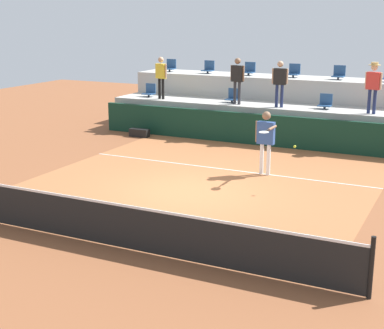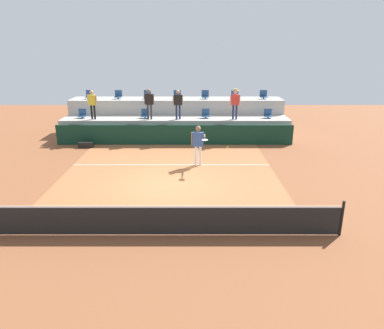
% 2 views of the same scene
% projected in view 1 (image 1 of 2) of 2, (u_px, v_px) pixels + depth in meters
% --- Properties ---
extents(ground_plane, '(40.00, 40.00, 0.00)m').
position_uv_depth(ground_plane, '(190.00, 191.00, 15.02)').
color(ground_plane, brown).
extents(court_inner_paint, '(9.00, 10.00, 0.01)m').
position_uv_depth(court_inner_paint, '(206.00, 181.00, 15.89)').
color(court_inner_paint, '#A36038').
rests_on(court_inner_paint, ground_plane).
extents(court_service_line, '(9.00, 0.06, 0.00)m').
position_uv_depth(court_service_line, '(226.00, 169.00, 17.11)').
color(court_service_line, silver).
rests_on(court_service_line, ground_plane).
extents(tennis_net, '(10.48, 0.08, 1.07)m').
position_uv_depth(tennis_net, '(101.00, 221.00, 11.42)').
color(tennis_net, black).
rests_on(tennis_net, ground_plane).
extents(sponsor_backboard, '(13.00, 0.16, 1.10)m').
position_uv_depth(sponsor_backboard, '(266.00, 130.00, 20.10)').
color(sponsor_backboard, '#0F3323').
rests_on(sponsor_backboard, ground_plane).
extents(seating_tier_lower, '(13.00, 1.80, 1.25)m').
position_uv_depth(seating_tier_lower, '(277.00, 122.00, 21.21)').
color(seating_tier_lower, '#ADAAA3').
rests_on(seating_tier_lower, ground_plane).
extents(seating_tier_upper, '(13.00, 1.80, 2.10)m').
position_uv_depth(seating_tier_upper, '(292.00, 104.00, 22.67)').
color(seating_tier_upper, '#ADAAA3').
rests_on(seating_tier_upper, ground_plane).
extents(stadium_chair_lower_far_left, '(0.44, 0.40, 0.52)m').
position_uv_depth(stadium_chair_lower_far_left, '(150.00, 91.00, 23.22)').
color(stadium_chair_lower_far_left, '#2D2D33').
rests_on(stadium_chair_lower_far_left, seating_tier_lower).
extents(stadium_chair_lower_left, '(0.44, 0.40, 0.52)m').
position_uv_depth(stadium_chair_lower_left, '(233.00, 97.00, 21.69)').
color(stadium_chair_lower_left, '#2D2D33').
rests_on(stadium_chair_lower_left, seating_tier_lower).
extents(stadium_chair_lower_right, '(0.44, 0.40, 0.52)m').
position_uv_depth(stadium_chair_lower_right, '(325.00, 103.00, 20.21)').
color(stadium_chair_lower_right, '#2D2D33').
rests_on(stadium_chair_lower_right, seating_tier_lower).
extents(stadium_chair_upper_far_left, '(0.44, 0.40, 0.52)m').
position_uv_depth(stadium_chair_upper_far_left, '(170.00, 66.00, 24.58)').
color(stadium_chair_upper_far_left, '#2D2D33').
rests_on(stadium_chair_upper_far_left, seating_tier_upper).
extents(stadium_chair_upper_left, '(0.44, 0.40, 0.52)m').
position_uv_depth(stadium_chair_upper_left, '(208.00, 68.00, 23.82)').
color(stadium_chair_upper_left, '#2D2D33').
rests_on(stadium_chair_upper_left, seating_tier_upper).
extents(stadium_chair_upper_mid_left, '(0.44, 0.40, 0.52)m').
position_uv_depth(stadium_chair_upper_mid_left, '(249.00, 70.00, 23.06)').
color(stadium_chair_upper_mid_left, '#2D2D33').
rests_on(stadium_chair_upper_mid_left, seating_tier_upper).
extents(stadium_chair_upper_center, '(0.44, 0.40, 0.52)m').
position_uv_depth(stadium_chair_upper_center, '(294.00, 72.00, 22.28)').
color(stadium_chair_upper_center, '#2D2D33').
rests_on(stadium_chair_upper_center, seating_tier_upper).
extents(stadium_chair_upper_mid_right, '(0.44, 0.40, 0.52)m').
position_uv_depth(stadium_chair_upper_mid_right, '(339.00, 74.00, 21.55)').
color(stadium_chair_upper_mid_right, '#2D2D33').
rests_on(stadium_chair_upper_mid_right, seating_tier_upper).
extents(tennis_player, '(0.71, 1.24, 1.83)m').
position_uv_depth(tennis_player, '(266.00, 136.00, 16.25)').
color(tennis_player, white).
rests_on(tennis_player, ground_plane).
extents(spectator_leaning_on_rail, '(0.57, 0.28, 1.63)m').
position_uv_depth(spectator_leaning_on_rail, '(161.00, 74.00, 22.38)').
color(spectator_leaning_on_rail, black).
rests_on(spectator_leaning_on_rail, seating_tier_lower).
extents(spectator_in_white, '(0.59, 0.26, 1.69)m').
position_uv_depth(spectator_in_white, '(237.00, 77.00, 21.02)').
color(spectator_in_white, '#2D2D33').
rests_on(spectator_in_white, seating_tier_lower).
extents(spectator_in_grey, '(0.58, 0.24, 1.64)m').
position_uv_depth(spectator_in_grey, '(280.00, 80.00, 20.35)').
color(spectator_in_grey, navy).
rests_on(spectator_in_grey, seating_tier_lower).
extents(spectator_with_hat, '(0.58, 0.47, 1.70)m').
position_uv_depth(spectator_with_hat, '(373.00, 83.00, 18.98)').
color(spectator_with_hat, navy).
rests_on(spectator_with_hat, seating_tier_lower).
extents(tennis_ball, '(0.07, 0.07, 0.07)m').
position_uv_depth(tennis_ball, '(295.00, 146.00, 14.66)').
color(tennis_ball, '#CCE033').
extents(equipment_bag, '(0.76, 0.28, 0.30)m').
position_uv_depth(equipment_bag, '(139.00, 133.00, 21.68)').
color(equipment_bag, black).
rests_on(equipment_bag, ground_plane).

